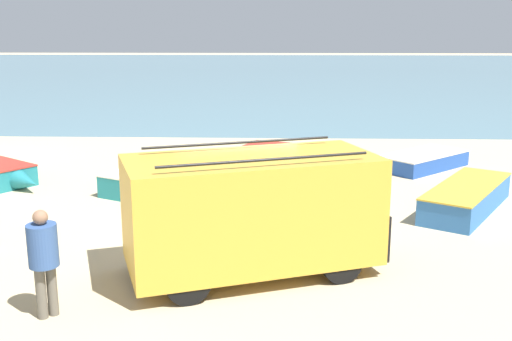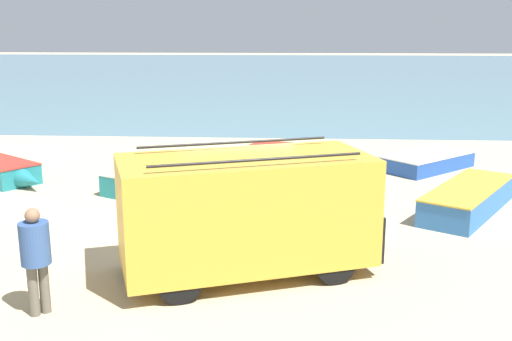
% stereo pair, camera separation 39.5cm
% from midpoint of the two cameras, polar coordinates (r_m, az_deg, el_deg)
% --- Properties ---
extents(ground_plane, '(200.00, 200.00, 0.00)m').
position_cam_midpoint_polar(ground_plane, '(13.84, -2.33, -5.84)').
color(ground_plane, tan).
extents(sea_water, '(120.00, 80.00, 0.01)m').
position_cam_midpoint_polar(sea_water, '(65.20, 1.14, 9.42)').
color(sea_water, slate).
rests_on(sea_water, ground_plane).
extents(parked_van, '(5.11, 3.55, 2.41)m').
position_cam_midpoint_polar(parked_van, '(11.20, -1.28, -3.81)').
color(parked_van, gold).
rests_on(parked_van, ground_plane).
extents(fishing_rowboat_0, '(3.54, 3.34, 0.52)m').
position_cam_midpoint_polar(fishing_rowboat_0, '(20.73, 15.23, 0.97)').
color(fishing_rowboat_0, '#234CA3').
rests_on(fishing_rowboat_0, ground_plane).
extents(fishing_rowboat_1, '(3.38, 4.59, 0.67)m').
position_cam_midpoint_polar(fishing_rowboat_1, '(16.38, 18.96, -2.28)').
color(fishing_rowboat_1, '#2D66AD').
rests_on(fishing_rowboat_1, ground_plane).
extents(fishing_rowboat_3, '(4.31, 2.97, 0.64)m').
position_cam_midpoint_polar(fishing_rowboat_3, '(16.39, -8.91, -1.75)').
color(fishing_rowboat_3, '#1E757F').
rests_on(fishing_rowboat_3, ground_plane).
extents(fishing_rowboat_5, '(2.77, 4.65, 0.51)m').
position_cam_midpoint_polar(fishing_rowboat_5, '(20.23, -1.02, 1.12)').
color(fishing_rowboat_5, navy).
rests_on(fishing_rowboat_5, ground_plane).
extents(fisherman_0, '(0.47, 0.47, 1.81)m').
position_cam_midpoint_polar(fisherman_0, '(10.21, -20.65, -7.44)').
color(fisherman_0, '#5B564C').
rests_on(fisherman_0, ground_plane).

